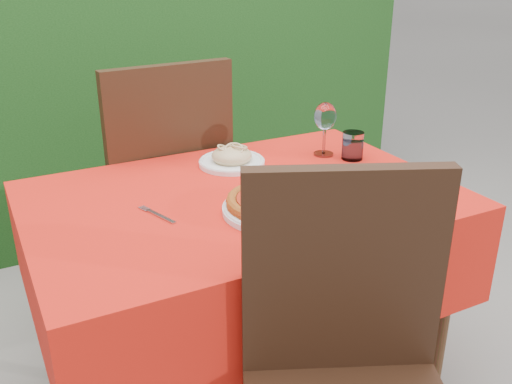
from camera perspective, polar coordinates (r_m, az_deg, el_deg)
name	(u,v)px	position (r m, az deg, el deg)	size (l,w,h in m)	color
hedge	(109,57)	(3.09, -14.50, 12.89)	(3.20, 0.55, 1.78)	black
dining_table	(243,238)	(1.78, -1.32, -4.64)	(1.26, 0.86, 0.75)	#432315
chair_near	(349,371)	(1.32, 9.27, -17.21)	(0.60, 0.60, 1.01)	black
chair_far	(162,177)	(2.25, -9.36, 1.49)	(0.50, 0.50, 1.06)	black
pizza_plate	(277,203)	(1.58, 2.15, -1.15)	(0.33, 0.33, 0.06)	silver
pasta_plate	(232,159)	(1.94, -2.44, 3.37)	(0.22, 0.22, 0.06)	white
water_glass	(353,147)	(2.01, 9.63, 4.45)	(0.07, 0.07, 0.10)	silver
wine_glass	(325,118)	(2.01, 6.93, 7.31)	(0.08, 0.08, 0.19)	silver
fork	(161,216)	(1.58, -9.50, -2.41)	(0.02, 0.17, 0.00)	#B0B0B7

